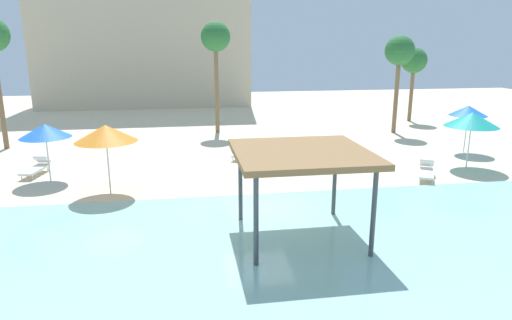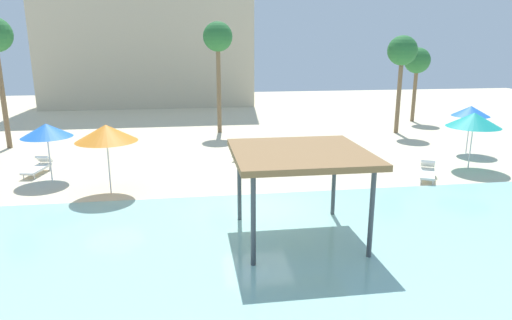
% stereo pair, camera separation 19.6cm
% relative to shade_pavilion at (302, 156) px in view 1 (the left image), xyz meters
% --- Properties ---
extents(ground_plane, '(80.00, 80.00, 0.00)m').
position_rel_shade_pavilion_xyz_m(ground_plane, '(-0.88, 2.66, -2.58)').
color(ground_plane, beige).
extents(lagoon_water, '(44.00, 13.50, 0.04)m').
position_rel_shade_pavilion_xyz_m(lagoon_water, '(-0.88, -2.59, -2.56)').
color(lagoon_water, '#99D1C6').
rests_on(lagoon_water, ground).
extents(shade_pavilion, '(3.96, 3.96, 2.76)m').
position_rel_shade_pavilion_xyz_m(shade_pavilion, '(0.00, 0.00, 0.00)').
color(shade_pavilion, '#42474C').
rests_on(shade_pavilion, ground).
extents(beach_umbrella_blue_0, '(2.13, 2.13, 2.51)m').
position_rel_shade_pavilion_xyz_m(beach_umbrella_blue_0, '(-9.26, 7.46, -0.36)').
color(beach_umbrella_blue_0, silver).
rests_on(beach_umbrella_blue_0, ground).
extents(beach_umbrella_orange_1, '(2.39, 2.39, 2.78)m').
position_rel_shade_pavilion_xyz_m(beach_umbrella_orange_1, '(-6.41, 5.25, -0.13)').
color(beach_umbrella_orange_1, silver).
rests_on(beach_umbrella_orange_1, ground).
extents(beach_umbrella_blue_3, '(1.97, 1.97, 2.58)m').
position_rel_shade_pavilion_xyz_m(beach_umbrella_blue_3, '(11.74, 9.43, -0.27)').
color(beach_umbrella_blue_3, silver).
rests_on(beach_umbrella_blue_3, ground).
extents(beach_umbrella_teal_5, '(2.47, 2.47, 2.69)m').
position_rel_shade_pavilion_xyz_m(beach_umbrella_teal_5, '(9.99, 6.55, -0.23)').
color(beach_umbrella_teal_5, silver).
rests_on(beach_umbrella_teal_5, ground).
extents(lounge_chair_0, '(1.44, 1.95, 0.74)m').
position_rel_shade_pavilion_xyz_m(lounge_chair_0, '(7.14, 5.24, -2.25)').
color(lounge_chair_0, white).
rests_on(lounge_chair_0, ground).
extents(lounge_chair_1, '(1.36, 1.97, 0.74)m').
position_rel_shade_pavilion_xyz_m(lounge_chair_1, '(-0.42, 10.26, -2.25)').
color(lounge_chair_1, white).
rests_on(lounge_chair_1, ground).
extents(lounge_chair_2, '(0.93, 1.97, 0.74)m').
position_rel_shade_pavilion_xyz_m(lounge_chair_2, '(-10.16, 8.64, -2.25)').
color(lounge_chair_2, white).
rests_on(lounge_chair_2, ground).
extents(palm_tree_0, '(1.90, 1.90, 6.33)m').
position_rel_shade_pavilion_xyz_m(palm_tree_0, '(10.49, 15.40, 2.64)').
color(palm_tree_0, brown).
rests_on(palm_tree_0, ground).
extents(palm_tree_1, '(1.90, 1.90, 7.19)m').
position_rel_shade_pavilion_xyz_m(palm_tree_1, '(-1.20, 17.36, 3.45)').
color(palm_tree_1, brown).
rests_on(palm_tree_1, ground).
extents(palm_tree_3, '(1.90, 1.90, 5.54)m').
position_rel_shade_pavilion_xyz_m(palm_tree_3, '(13.78, 19.58, 1.89)').
color(palm_tree_3, brown).
rests_on(palm_tree_3, ground).
extents(hotel_block_0, '(19.42, 10.77, 17.01)m').
position_rel_shade_pavilion_xyz_m(hotel_block_0, '(-6.79, 34.77, 5.92)').
color(hotel_block_0, beige).
rests_on(hotel_block_0, ground).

